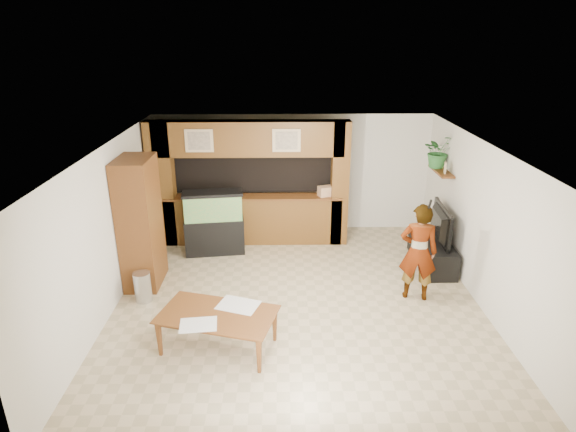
{
  "coord_description": "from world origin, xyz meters",
  "views": [
    {
      "loc": [
        -0.27,
        -7.01,
        4.24
      ],
      "look_at": [
        -0.15,
        0.6,
        1.31
      ],
      "focal_mm": 30.0,
      "sensor_mm": 36.0,
      "label": 1
    }
  ],
  "objects_px": {
    "television": "(436,224)",
    "aquarium": "(214,223)",
    "person": "(418,252)",
    "pantry_cabinet": "(140,223)",
    "dining_table": "(217,332)"
  },
  "relations": [
    {
      "from": "pantry_cabinet",
      "to": "television",
      "type": "xyz_separation_m",
      "value": [
        5.35,
        0.62,
        -0.3
      ]
    },
    {
      "from": "pantry_cabinet",
      "to": "aquarium",
      "type": "relative_size",
      "value": 1.76
    },
    {
      "from": "aquarium",
      "to": "pantry_cabinet",
      "type": "bearing_deg",
      "value": -138.93
    },
    {
      "from": "television",
      "to": "person",
      "type": "relative_size",
      "value": 0.7
    },
    {
      "from": "television",
      "to": "aquarium",
      "type": "bearing_deg",
      "value": 85.51
    },
    {
      "from": "pantry_cabinet",
      "to": "person",
      "type": "xyz_separation_m",
      "value": [
        4.69,
        -0.61,
        -0.3
      ]
    },
    {
      "from": "pantry_cabinet",
      "to": "person",
      "type": "height_order",
      "value": "pantry_cabinet"
    },
    {
      "from": "pantry_cabinet",
      "to": "person",
      "type": "distance_m",
      "value": 4.74
    },
    {
      "from": "pantry_cabinet",
      "to": "dining_table",
      "type": "distance_m",
      "value": 2.66
    },
    {
      "from": "aquarium",
      "to": "person",
      "type": "relative_size",
      "value": 0.77
    },
    {
      "from": "person",
      "to": "dining_table",
      "type": "height_order",
      "value": "person"
    },
    {
      "from": "pantry_cabinet",
      "to": "aquarium",
      "type": "bearing_deg",
      "value": 48.3
    },
    {
      "from": "pantry_cabinet",
      "to": "television",
      "type": "bearing_deg",
      "value": 6.6
    },
    {
      "from": "television",
      "to": "person",
      "type": "bearing_deg",
      "value": 155.4
    },
    {
      "from": "person",
      "to": "aquarium",
      "type": "bearing_deg",
      "value": -15.0
    }
  ]
}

